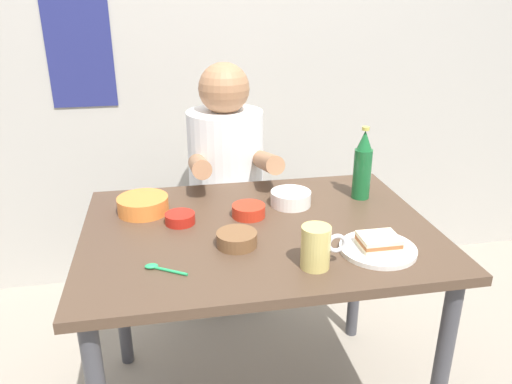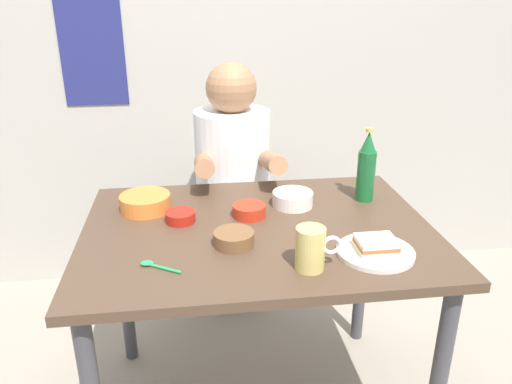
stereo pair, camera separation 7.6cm
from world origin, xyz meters
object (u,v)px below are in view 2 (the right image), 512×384
at_px(dining_table, 258,253).
at_px(plate_orange, 375,252).
at_px(sandwich, 376,244).
at_px(beer_mug, 311,248).
at_px(rice_bowl_white, 293,198).
at_px(beer_bottle, 366,168).
at_px(stool, 234,244).
at_px(person_seated, 233,159).

xyz_separation_m(dining_table, plate_orange, (0.31, -0.22, 0.10)).
distance_m(sandwich, beer_mug, 0.21).
bearing_deg(plate_orange, dining_table, 144.71).
bearing_deg(sandwich, rice_bowl_white, 114.00).
height_order(dining_table, sandwich, sandwich).
relative_size(dining_table, sandwich, 10.00).
relative_size(beer_mug, beer_bottle, 0.48).
height_order(stool, rice_bowl_white, rice_bowl_white).
distance_m(beer_mug, beer_bottle, 0.53).
bearing_deg(beer_bottle, sandwich, -104.34).
bearing_deg(beer_bottle, person_seated, 133.96).
height_order(dining_table, rice_bowl_white, rice_bowl_white).
relative_size(stool, beer_bottle, 1.72).
bearing_deg(plate_orange, rice_bowl_white, 114.00).
relative_size(sandwich, rice_bowl_white, 0.79).
distance_m(dining_table, beer_mug, 0.33).
distance_m(dining_table, person_seated, 0.63).
distance_m(person_seated, beer_bottle, 0.63).
height_order(beer_mug, rice_bowl_white, beer_mug).
relative_size(person_seated, beer_mug, 5.71).
bearing_deg(person_seated, stool, 90.00).
bearing_deg(beer_mug, rice_bowl_white, 85.06).
xyz_separation_m(stool, beer_mug, (0.13, -0.90, 0.45)).
height_order(beer_mug, beer_bottle, beer_bottle).
height_order(stool, beer_bottle, beer_bottle).
xyz_separation_m(sandwich, beer_bottle, (0.10, 0.39, 0.09)).
xyz_separation_m(person_seated, beer_bottle, (0.43, -0.45, 0.09)).
xyz_separation_m(stool, rice_bowl_white, (0.17, -0.48, 0.42)).
bearing_deg(beer_mug, person_seated, 98.39).
xyz_separation_m(dining_table, stool, (-0.02, 0.63, -0.30)).
bearing_deg(dining_table, rice_bowl_white, 47.01).
distance_m(stool, plate_orange, 0.99).
height_order(plate_orange, beer_bottle, beer_bottle).
relative_size(plate_orange, beer_mug, 1.75).
bearing_deg(sandwich, dining_table, 144.71).
xyz_separation_m(plate_orange, rice_bowl_white, (-0.16, 0.37, 0.02)).
xyz_separation_m(stool, sandwich, (0.33, -0.85, 0.42)).
distance_m(person_seated, beer_mug, 0.90).
xyz_separation_m(person_seated, plate_orange, (0.33, -0.84, -0.02)).
height_order(stool, sandwich, sandwich).
bearing_deg(person_seated, sandwich, -68.39).
height_order(person_seated, sandwich, person_seated).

